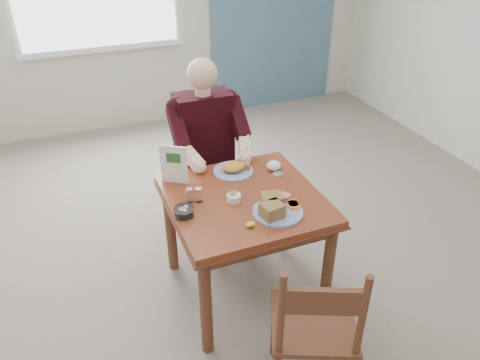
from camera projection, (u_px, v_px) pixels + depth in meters
name	position (u px, v px, depth m)	size (l,w,h in m)	color
floor	(244.00, 288.00, 3.22)	(6.00, 6.00, 0.00)	slate
lemon_wedge	(251.00, 224.00, 2.56)	(0.06, 0.04, 0.03)	gold
napkin	(274.00, 166.00, 3.09)	(0.10, 0.08, 0.06)	white
metal_dish	(278.00, 174.00, 3.05)	(0.07, 0.07, 0.01)	silver
table	(244.00, 212.00, 2.88)	(0.92, 0.92, 0.75)	maroon
chair_far	(205.00, 173.00, 3.60)	(0.42, 0.42, 0.95)	brown
chair_near	(314.00, 328.00, 2.31)	(0.55, 0.55, 0.95)	brown
diner	(207.00, 139.00, 3.36)	(0.53, 0.56, 1.39)	gray
near_plate	(275.00, 208.00, 2.66)	(0.31, 0.30, 0.10)	white
far_plate	(234.00, 169.00, 3.06)	(0.33, 0.33, 0.07)	white
caddy	(234.00, 198.00, 2.77)	(0.10, 0.10, 0.06)	white
shakers	(194.00, 195.00, 2.76)	(0.10, 0.07, 0.09)	white
creamer	(184.00, 212.00, 2.64)	(0.12, 0.12, 0.05)	white
menu	(174.00, 164.00, 2.90)	(0.15, 0.11, 0.26)	white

